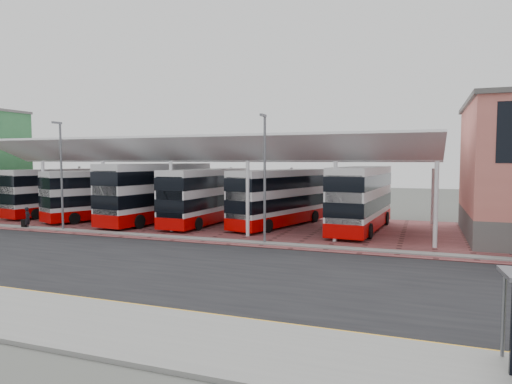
{
  "coord_description": "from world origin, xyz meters",
  "views": [
    {
      "loc": [
        11.3,
        -20.45,
        5.27
      ],
      "look_at": [
        0.67,
        8.33,
        3.12
      ],
      "focal_mm": 32.0,
      "sensor_mm": 36.0,
      "label": 1
    }
  ],
  "objects_px": {
    "bus_5": "(361,199)",
    "bus_2": "(158,193)",
    "bus_1": "(105,195)",
    "bus_4": "(280,198)",
    "bus_0": "(60,192)",
    "pedestrian": "(28,218)",
    "bus_3": "(206,197)"
  },
  "relations": [
    {
      "from": "pedestrian",
      "to": "bus_5",
      "type": "bearing_deg",
      "value": -89.31
    },
    {
      "from": "bus_0",
      "to": "bus_1",
      "type": "xyz_separation_m",
      "value": [
        6.14,
        -1.16,
        -0.04
      ]
    },
    {
      "from": "bus_4",
      "to": "pedestrian",
      "type": "height_order",
      "value": "bus_4"
    },
    {
      "from": "bus_4",
      "to": "pedestrian",
      "type": "xyz_separation_m",
      "value": [
        -17.74,
        -7.95,
        -1.4
      ]
    },
    {
      "from": "bus_5",
      "to": "bus_2",
      "type": "bearing_deg",
      "value": -171.69
    },
    {
      "from": "bus_2",
      "to": "bus_5",
      "type": "bearing_deg",
      "value": 11.79
    },
    {
      "from": "bus_0",
      "to": "bus_2",
      "type": "distance_m",
      "value": 11.48
    },
    {
      "from": "bus_3",
      "to": "bus_0",
      "type": "bearing_deg",
      "value": -179.63
    },
    {
      "from": "bus_4",
      "to": "bus_5",
      "type": "relative_size",
      "value": 0.95
    },
    {
      "from": "bus_2",
      "to": "bus_3",
      "type": "distance_m",
      "value": 4.39
    },
    {
      "from": "bus_2",
      "to": "pedestrian",
      "type": "height_order",
      "value": "bus_2"
    },
    {
      "from": "bus_0",
      "to": "bus_5",
      "type": "bearing_deg",
      "value": 10.13
    },
    {
      "from": "bus_1",
      "to": "bus_5",
      "type": "height_order",
      "value": "bus_5"
    },
    {
      "from": "bus_3",
      "to": "bus_5",
      "type": "height_order",
      "value": "bus_5"
    },
    {
      "from": "bus_4",
      "to": "pedestrian",
      "type": "relative_size",
      "value": 6.86
    },
    {
      "from": "bus_3",
      "to": "pedestrian",
      "type": "distance_m",
      "value": 13.72
    },
    {
      "from": "bus_0",
      "to": "bus_2",
      "type": "height_order",
      "value": "bus_2"
    },
    {
      "from": "bus_0",
      "to": "pedestrian",
      "type": "height_order",
      "value": "bus_0"
    },
    {
      "from": "bus_2",
      "to": "bus_5",
      "type": "xyz_separation_m",
      "value": [
        16.78,
        1.23,
        -0.1
      ]
    },
    {
      "from": "bus_5",
      "to": "pedestrian",
      "type": "distance_m",
      "value": 25.41
    },
    {
      "from": "bus_1",
      "to": "bus_4",
      "type": "distance_m",
      "value": 15.79
    },
    {
      "from": "bus_1",
      "to": "bus_5",
      "type": "bearing_deg",
      "value": 27.6
    },
    {
      "from": "bus_2",
      "to": "bus_4",
      "type": "relative_size",
      "value": 1.1
    },
    {
      "from": "bus_1",
      "to": "bus_3",
      "type": "relative_size",
      "value": 0.96
    },
    {
      "from": "bus_0",
      "to": "bus_4",
      "type": "xyz_separation_m",
      "value": [
        21.86,
        0.28,
        0.04
      ]
    },
    {
      "from": "bus_1",
      "to": "bus_4",
      "type": "xyz_separation_m",
      "value": [
        15.72,
        1.45,
        0.08
      ]
    },
    {
      "from": "bus_1",
      "to": "bus_4",
      "type": "relative_size",
      "value": 0.95
    },
    {
      "from": "bus_0",
      "to": "bus_4",
      "type": "height_order",
      "value": "bus_4"
    },
    {
      "from": "bus_1",
      "to": "pedestrian",
      "type": "bearing_deg",
      "value": -83.3
    },
    {
      "from": "bus_0",
      "to": "bus_4",
      "type": "bearing_deg",
      "value": 10.35
    },
    {
      "from": "bus_2",
      "to": "bus_4",
      "type": "bearing_deg",
      "value": 14.47
    },
    {
      "from": "bus_0",
      "to": "bus_2",
      "type": "bearing_deg",
      "value": 4.75
    }
  ]
}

